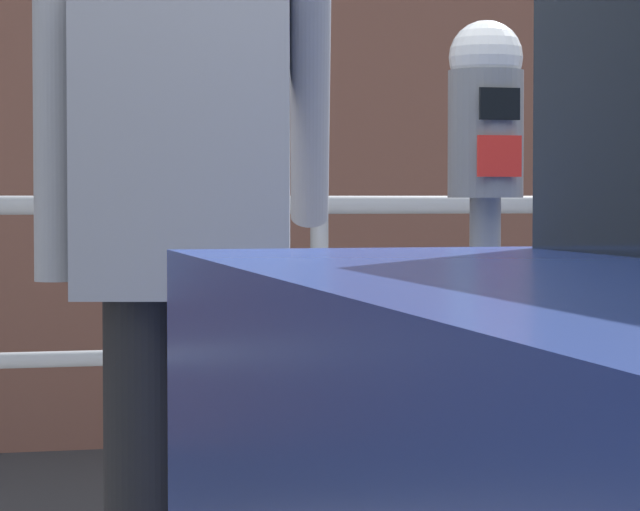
% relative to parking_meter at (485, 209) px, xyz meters
% --- Properties ---
extents(parking_meter, '(0.17, 0.18, 1.50)m').
position_rel_parking_meter_xyz_m(parking_meter, '(0.00, 0.00, 0.00)').
color(parking_meter, slate).
rests_on(parking_meter, sidewalk_curb).
extents(pedestrian_at_meter, '(0.71, 0.47, 1.80)m').
position_rel_parking_meter_xyz_m(pedestrian_at_meter, '(-0.67, 0.07, -0.04)').
color(pedestrian_at_meter, black).
rests_on(pedestrian_at_meter, sidewalk_curb).
extents(background_railing, '(24.06, 0.06, 1.12)m').
position_rel_parking_meter_xyz_m(background_railing, '(-0.00, 1.60, -0.28)').
color(background_railing, gray).
rests_on(background_railing, sidewalk_curb).
extents(backdrop_wall, '(32.00, 0.50, 3.04)m').
position_rel_parking_meter_xyz_m(backdrop_wall, '(-0.00, 4.34, 0.31)').
color(backdrop_wall, brown).
rests_on(backdrop_wall, ground).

